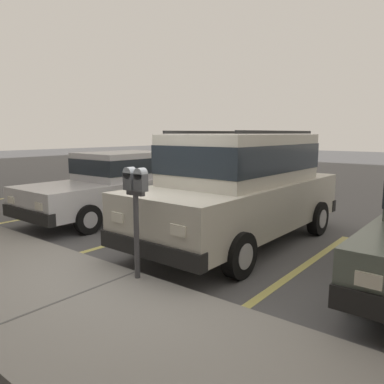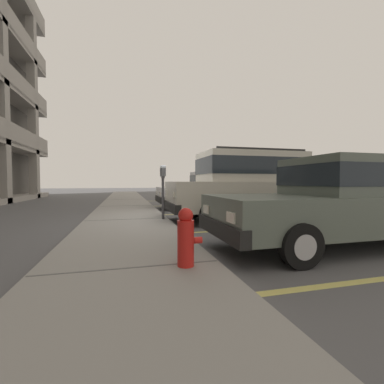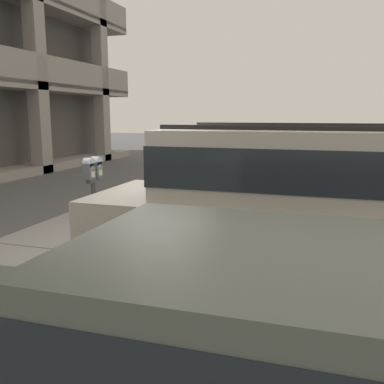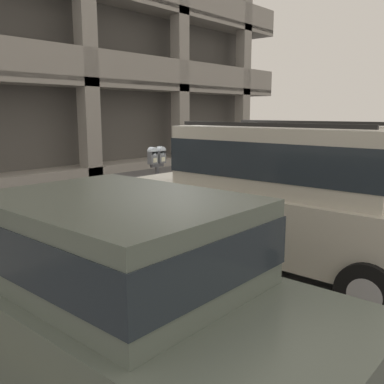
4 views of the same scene
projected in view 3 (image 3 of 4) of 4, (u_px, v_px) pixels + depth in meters
The scene contains 7 objects.
ground_plane at pixel (124, 268), 6.20m from camera, with size 80.00×80.00×0.10m.
sidewalk at pixel (48, 252), 6.56m from camera, with size 40.00×2.20×0.12m.
parking_stall_lines at pixel (241, 242), 7.28m from camera, with size 12.87×4.80×0.01m.
silver_suv at pixel (281, 203), 5.18m from camera, with size 2.05×4.79×2.03m.
red_sedan at pixel (235, 380), 2.17m from camera, with size 1.85×4.48×1.54m.
dark_hatchback at pixel (302, 182), 8.49m from camera, with size 1.85×4.48×1.54m.
parking_meter_near at pixel (93, 184), 5.92m from camera, with size 0.35×0.12×1.45m.
Camera 3 is at (-5.34, -2.70, 2.15)m, focal length 40.00 mm.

